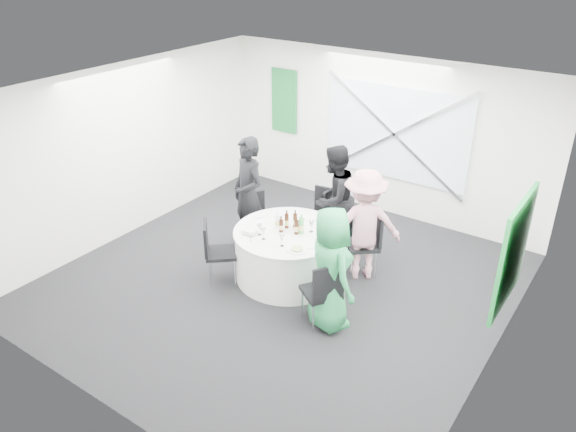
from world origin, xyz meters
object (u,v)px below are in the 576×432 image
Objects in this scene: banquet_table at (288,254)px; person_woman_green at (330,269)px; person_woman_pink at (364,225)px; green_water_bottle at (301,226)px; person_man_back at (334,198)px; person_man_back_left at (248,194)px; chair_back at (323,211)px; chair_back_right at (369,239)px; chair_front_right at (324,289)px; chair_back_left at (257,216)px; chair_front_left at (215,248)px; clear_water_bottle at (277,221)px.

person_woman_green is (1.06, -0.61, 0.44)m from banquet_table.
banquet_table is at bearing 0.00° from person_woman_pink.
green_water_bottle is (0.19, 0.05, 0.50)m from banquet_table.
banquet_table is 0.95× the size of person_woman_green.
green_water_bottle is at bearing 9.85° from person_man_back.
person_man_back is (1.12, 0.71, -0.05)m from person_man_back_left.
person_man_back is (0.24, -0.09, 0.32)m from chair_back.
chair_back_right is 1.01× the size of chair_front_right.
chair_back_left is 0.93× the size of chair_back_right.
chair_front_left reaches higher than chair_back.
chair_back_left is at bearing -120.95° from chair_back_right.
clear_water_bottle is (0.61, 0.69, 0.31)m from chair_front_left.
clear_water_bottle is at bearing -95.42° from chair_back_left.
person_woman_green is at bearing 61.67° from person_woman_pink.
person_man_back is at bearing 85.97° from banquet_table.
chair_front_left is at bearing 32.22° from person_woman_green.
person_woman_pink is 1.01× the size of person_woman_green.
person_woman_pink is at bearing 41.64° from green_water_bottle.
person_man_back is at bearing -30.62° from person_woman_green.
person_woman_pink reaches higher than banquet_table.
person_woman_pink reaches higher than chair_back.
person_man_back_left is 6.74× the size of clear_water_bottle.
chair_back is 3.36× the size of clear_water_bottle.
person_woman_pink is (1.66, 1.34, 0.28)m from chair_front_left.
chair_front_left is at bearing -142.94° from green_water_bottle.
person_woman_green is (0.98, -1.74, -0.03)m from person_man_back.
chair_back_left is (-0.77, -0.75, -0.00)m from chair_back.
person_man_back reaches higher than clear_water_bottle.
person_man_back_left is 1.09× the size of person_woman_pink.
chair_back is at bearing 106.68° from green_water_bottle.
chair_back_right is 1.03× the size of chair_front_left.
person_woman_pink is at bearing -59.83° from chair_back_right.
person_woman_pink is at bearing -51.24° from person_woman_green.
chair_front_right is 1.18m from green_water_bottle.
chair_back is 2.22m from person_woman_green.
chair_front_right is (0.14, -1.47, -0.00)m from chair_back_right.
chair_back_left is 1.16m from chair_front_left.
chair_back is 0.94× the size of chair_front_right.
clear_water_bottle is at bearing -85.78° from chair_front_right.
person_man_back reaches higher than chair_front_right.
green_water_bottle is at bearing 8.31° from clear_water_bottle.
clear_water_bottle reaches higher than chair_back.
person_woman_pink reaches higher than chair_back_left.
person_man_back_left is 1.92m from person_woman_pink.
clear_water_bottle reaches higher than chair_front_left.
person_man_back_left reaches higher than banquet_table.
person_woman_green is (2.10, -1.03, -0.09)m from person_man_back_left.
chair_front_right reaches higher than chair_front_left.
chair_back is at bearing -19.16° from chair_back_left.
chair_front_left is 0.97m from clear_water_bottle.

